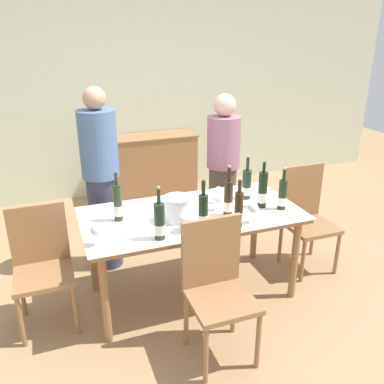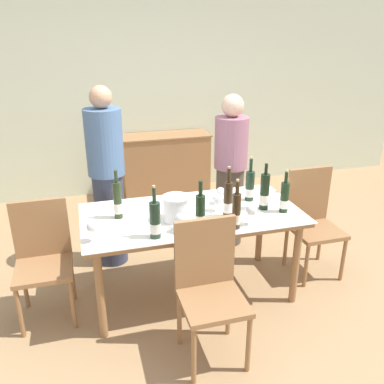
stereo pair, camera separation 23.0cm
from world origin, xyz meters
TOP-DOWN VIEW (x-y plane):
  - ground_plane at (0.00, 0.00)m, footprint 12.00×12.00m
  - back_wall at (0.00, 2.60)m, footprint 8.00×0.10m
  - sideboard_cabinet at (0.28, 2.31)m, footprint 1.19×0.46m
  - dining_table at (0.00, 0.00)m, footprint 1.74×0.87m
  - ice_bucket at (-0.15, -0.09)m, footprint 0.21×0.21m
  - wine_bottle_0 at (0.54, 0.12)m, footprint 0.08×0.08m
  - wine_bottle_1 at (-0.36, -0.32)m, footprint 0.08×0.08m
  - wine_bottle_2 at (0.71, -0.18)m, footprint 0.07×0.07m
  - wine_bottle_3 at (0.25, -0.14)m, footprint 0.07×0.07m
  - wine_bottle_4 at (-0.57, 0.07)m, footprint 0.07×0.07m
  - wine_bottle_5 at (0.58, -0.08)m, footprint 0.07×0.07m
  - wine_bottle_6 at (0.24, -0.34)m, footprint 0.06×0.06m
  - wine_bottle_7 at (-0.01, -0.27)m, footprint 0.07×0.07m
  - wine_glass_0 at (0.37, -0.32)m, footprint 0.09×0.09m
  - wine_glass_1 at (-0.16, -0.29)m, footprint 0.09×0.09m
  - wine_glass_2 at (0.28, 0.12)m, footprint 0.07×0.07m
  - wine_glass_3 at (-0.78, -0.27)m, footprint 0.08×0.08m
  - wine_glass_4 at (0.21, -0.02)m, footprint 0.08×0.08m
  - chair_left_end at (-1.16, 0.09)m, footprint 0.42×0.42m
  - chair_right_end at (1.16, 0.09)m, footprint 0.42×0.42m
  - chair_near_front at (-0.07, -0.66)m, footprint 0.42×0.42m
  - person_host at (-0.60, 0.73)m, footprint 0.33×0.33m
  - person_guest_left at (0.62, 0.78)m, footprint 0.33×0.33m

SIDE VIEW (x-z plane):
  - ground_plane at x=0.00m, z-range 0.00..0.00m
  - sideboard_cabinet at x=0.28m, z-range 0.00..0.83m
  - chair_left_end at x=-1.16m, z-range 0.06..0.98m
  - chair_right_end at x=1.16m, z-range 0.06..1.02m
  - chair_near_front at x=-0.07m, z-range 0.07..1.04m
  - dining_table at x=0.00m, z-range 0.30..1.06m
  - person_guest_left at x=0.62m, z-range 0.00..1.56m
  - person_host at x=-0.60m, z-range 0.00..1.69m
  - wine_glass_1 at x=-0.16m, z-range 0.78..0.93m
  - wine_glass_4 at x=0.21m, z-range 0.78..0.93m
  - wine_glass_2 at x=0.28m, z-range 0.78..0.93m
  - ice_bucket at x=-0.15m, z-range 0.76..0.96m
  - wine_glass_3 at x=-0.78m, z-range 0.79..0.94m
  - wine_glass_0 at x=0.37m, z-range 0.79..0.95m
  - wine_bottle_2 at x=0.71m, z-range 0.70..1.05m
  - wine_bottle_0 at x=0.54m, z-range 0.69..1.07m
  - wine_bottle_1 at x=-0.36m, z-range 0.69..1.08m
  - wine_bottle_7 at x=-0.01m, z-range 0.70..1.07m
  - wine_bottle_6 at x=0.24m, z-range 0.70..1.08m
  - wine_bottle_3 at x=0.25m, z-range 0.69..1.10m
  - wine_bottle_5 at x=0.58m, z-range 0.70..1.09m
  - wine_bottle_4 at x=-0.57m, z-range 0.70..1.09m
  - back_wall at x=0.00m, z-range 0.00..2.80m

